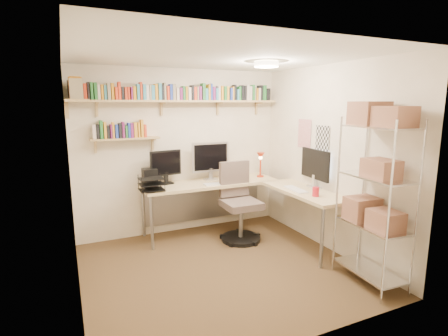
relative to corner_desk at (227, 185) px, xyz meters
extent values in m
plane|color=#42301C|center=(-0.50, -0.92, -0.80)|extent=(3.20, 3.20, 0.00)
cube|color=beige|center=(-0.50, 0.58, 0.45)|extent=(3.20, 0.04, 2.50)
cube|color=beige|center=(-2.10, -0.92, 0.45)|extent=(0.04, 3.00, 2.50)
cube|color=beige|center=(1.10, -0.92, 0.45)|extent=(0.04, 3.00, 2.50)
cube|color=beige|center=(-0.50, -2.42, 0.45)|extent=(3.20, 0.04, 2.50)
cube|color=white|center=(-0.50, -0.92, 1.70)|extent=(3.20, 3.00, 0.04)
cube|color=silver|center=(1.09, -0.37, 0.75)|extent=(0.01, 0.30, 0.42)
cube|color=silver|center=(1.09, -0.77, 0.70)|extent=(0.01, 0.28, 0.38)
cylinder|color=#FFEAC6|center=(0.20, -0.72, 1.66)|extent=(0.30, 0.30, 0.06)
cube|color=tan|center=(-0.50, 0.46, 1.22)|extent=(3.05, 0.25, 0.03)
cube|color=tan|center=(-1.98, 0.03, 1.22)|extent=(0.25, 1.00, 0.03)
cube|color=tan|center=(-1.35, 0.48, 0.70)|extent=(0.95, 0.20, 0.02)
cube|color=tan|center=(-1.70, 0.52, 1.15)|extent=(0.03, 0.20, 0.20)
cube|color=tan|center=(-0.80, 0.52, 1.15)|extent=(0.03, 0.20, 0.20)
cube|color=tan|center=(0.10, 0.52, 1.15)|extent=(0.03, 0.20, 0.20)
cube|color=tan|center=(0.80, 0.52, 1.15)|extent=(0.03, 0.20, 0.20)
cube|color=gray|center=(-1.96, 0.46, 1.35)|extent=(0.03, 0.13, 0.24)
cube|color=gold|center=(-1.92, 0.46, 1.33)|extent=(0.03, 0.15, 0.18)
cube|color=beige|center=(-1.89, 0.46, 1.35)|extent=(0.02, 0.12, 0.23)
cube|color=red|center=(-1.84, 0.46, 1.34)|extent=(0.04, 0.15, 0.21)
cube|color=black|center=(-1.80, 0.46, 1.35)|extent=(0.03, 0.11, 0.23)
cube|color=#277533|center=(-1.76, 0.46, 1.35)|extent=(0.03, 0.13, 0.23)
cube|color=#277533|center=(-1.71, 0.46, 1.35)|extent=(0.04, 0.12, 0.22)
cube|color=beige|center=(-1.67, 0.46, 1.33)|extent=(0.04, 0.12, 0.20)
cube|color=orange|center=(-1.63, 0.46, 1.34)|extent=(0.03, 0.14, 0.20)
cube|color=teal|center=(-1.59, 0.46, 1.33)|extent=(0.03, 0.12, 0.19)
cube|color=gray|center=(-1.54, 0.46, 1.35)|extent=(0.04, 0.15, 0.22)
cube|color=orange|center=(-1.49, 0.46, 1.35)|extent=(0.03, 0.12, 0.22)
cube|color=red|center=(-1.45, 0.46, 1.32)|extent=(0.04, 0.14, 0.17)
cube|color=red|center=(-1.41, 0.46, 1.36)|extent=(0.03, 0.12, 0.24)
cube|color=black|center=(-1.37, 0.46, 1.32)|extent=(0.04, 0.12, 0.17)
cube|color=red|center=(-1.32, 0.46, 1.32)|extent=(0.03, 0.11, 0.17)
cube|color=red|center=(-1.28, 0.46, 1.32)|extent=(0.02, 0.12, 0.17)
cube|color=#701E5F|center=(-1.25, 0.46, 1.32)|extent=(0.02, 0.15, 0.18)
cube|color=orange|center=(-1.21, 0.46, 1.33)|extent=(0.04, 0.12, 0.18)
cube|color=teal|center=(-1.16, 0.46, 1.34)|extent=(0.04, 0.13, 0.21)
cube|color=red|center=(-1.12, 0.46, 1.36)|extent=(0.03, 0.13, 0.24)
cube|color=teal|center=(-1.07, 0.46, 1.34)|extent=(0.04, 0.15, 0.21)
cube|color=beige|center=(-1.03, 0.46, 1.34)|extent=(0.04, 0.11, 0.21)
cube|color=gray|center=(-0.99, 0.46, 1.34)|extent=(0.02, 0.13, 0.21)
cube|color=teal|center=(-0.95, 0.46, 1.34)|extent=(0.04, 0.14, 0.20)
cube|color=orange|center=(-0.90, 0.46, 1.35)|extent=(0.04, 0.13, 0.22)
cube|color=teal|center=(-0.85, 0.46, 1.35)|extent=(0.04, 0.14, 0.23)
cube|color=black|center=(-0.81, 0.46, 1.34)|extent=(0.03, 0.14, 0.21)
cube|color=gray|center=(-0.78, 0.46, 1.36)|extent=(0.03, 0.14, 0.24)
cube|color=red|center=(-0.74, 0.46, 1.33)|extent=(0.03, 0.14, 0.20)
cube|color=#223DB2|center=(-0.69, 0.46, 1.35)|extent=(0.04, 0.12, 0.22)
cube|color=gray|center=(-0.64, 0.46, 1.35)|extent=(0.04, 0.11, 0.23)
cube|color=beige|center=(-0.59, 0.46, 1.32)|extent=(0.04, 0.13, 0.17)
cube|color=#701E5F|center=(-0.54, 0.46, 1.32)|extent=(0.04, 0.15, 0.18)
cube|color=#277533|center=(-0.50, 0.46, 1.34)|extent=(0.03, 0.14, 0.20)
cube|color=orange|center=(-0.46, 0.46, 1.33)|extent=(0.03, 0.14, 0.20)
cube|color=beige|center=(-0.41, 0.46, 1.33)|extent=(0.04, 0.14, 0.18)
cube|color=black|center=(-0.36, 0.46, 1.34)|extent=(0.03, 0.14, 0.22)
cube|color=red|center=(-0.32, 0.46, 1.33)|extent=(0.04, 0.12, 0.19)
cube|color=gray|center=(-0.28, 0.46, 1.34)|extent=(0.02, 0.13, 0.20)
cube|color=#701E5F|center=(-0.24, 0.46, 1.34)|extent=(0.04, 0.13, 0.20)
cube|color=#277533|center=(-0.19, 0.46, 1.36)|extent=(0.04, 0.13, 0.25)
cube|color=teal|center=(-0.14, 0.46, 1.32)|extent=(0.04, 0.12, 0.17)
cube|color=orange|center=(-0.10, 0.46, 1.35)|extent=(0.03, 0.12, 0.23)
cube|color=#223DB2|center=(-0.07, 0.46, 1.36)|extent=(0.03, 0.13, 0.24)
cube|color=#701E5F|center=(-0.03, 0.46, 1.34)|extent=(0.04, 0.14, 0.20)
cube|color=teal|center=(0.02, 0.46, 1.33)|extent=(0.04, 0.14, 0.18)
cube|color=beige|center=(0.07, 0.46, 1.34)|extent=(0.03, 0.11, 0.22)
cube|color=orange|center=(0.11, 0.46, 1.34)|extent=(0.03, 0.15, 0.21)
cube|color=#277533|center=(0.16, 0.46, 1.34)|extent=(0.04, 0.14, 0.21)
cube|color=gold|center=(0.21, 0.46, 1.34)|extent=(0.04, 0.11, 0.21)
cube|color=#223DB2|center=(0.26, 0.46, 1.33)|extent=(0.04, 0.14, 0.19)
cube|color=gold|center=(0.30, 0.46, 1.34)|extent=(0.02, 0.12, 0.21)
cube|color=black|center=(0.34, 0.46, 1.35)|extent=(0.03, 0.11, 0.24)
cube|color=teal|center=(0.38, 0.46, 1.32)|extent=(0.03, 0.15, 0.17)
cube|color=#277533|center=(0.42, 0.46, 1.34)|extent=(0.04, 0.13, 0.21)
cube|color=black|center=(0.46, 0.46, 1.35)|extent=(0.03, 0.12, 0.23)
cube|color=black|center=(0.51, 0.46, 1.35)|extent=(0.04, 0.12, 0.22)
cube|color=beige|center=(0.55, 0.46, 1.36)|extent=(0.04, 0.14, 0.24)
cube|color=beige|center=(0.61, 0.46, 1.35)|extent=(0.04, 0.12, 0.22)
cube|color=#277533|center=(0.66, 0.46, 1.36)|extent=(0.04, 0.13, 0.24)
cube|color=gray|center=(0.69, 0.46, 1.34)|extent=(0.02, 0.12, 0.21)
cube|color=orange|center=(0.73, 0.46, 1.33)|extent=(0.03, 0.14, 0.19)
cube|color=beige|center=(0.76, 0.46, 1.33)|extent=(0.03, 0.15, 0.19)
cube|color=black|center=(0.80, 0.46, 1.36)|extent=(0.03, 0.15, 0.24)
cube|color=#277533|center=(0.84, 0.46, 1.35)|extent=(0.02, 0.13, 0.23)
cube|color=#277533|center=(0.88, 0.46, 1.36)|extent=(0.04, 0.12, 0.24)
cube|color=black|center=(0.92, 0.46, 1.32)|extent=(0.03, 0.13, 0.17)
cube|color=black|center=(0.96, 0.46, 1.33)|extent=(0.03, 0.11, 0.19)
cube|color=gray|center=(-1.98, -0.40, 1.35)|extent=(0.14, 0.04, 0.22)
cube|color=orange|center=(-1.98, -0.35, 1.32)|extent=(0.12, 0.03, 0.17)
cube|color=#701E5F|center=(-1.98, -0.31, 1.34)|extent=(0.14, 0.04, 0.20)
cube|color=orange|center=(-1.98, -0.27, 1.36)|extent=(0.11, 0.02, 0.25)
cube|color=orange|center=(-1.98, -0.23, 1.36)|extent=(0.14, 0.03, 0.24)
cube|color=gray|center=(-1.98, -0.19, 1.34)|extent=(0.11, 0.02, 0.21)
cube|color=red|center=(-1.98, -0.16, 1.36)|extent=(0.12, 0.03, 0.24)
cube|color=#223DB2|center=(-1.98, -0.12, 1.34)|extent=(0.12, 0.02, 0.20)
cube|color=orange|center=(-1.98, -0.09, 1.33)|extent=(0.12, 0.03, 0.20)
cube|color=#701E5F|center=(-1.98, -0.06, 1.36)|extent=(0.13, 0.03, 0.25)
cube|color=black|center=(-1.98, -0.02, 1.34)|extent=(0.15, 0.03, 0.20)
cube|color=gold|center=(-1.98, 0.01, 1.34)|extent=(0.14, 0.02, 0.21)
cube|color=red|center=(-1.98, 0.06, 1.33)|extent=(0.14, 0.04, 0.18)
cube|color=orange|center=(-1.98, 0.11, 1.36)|extent=(0.11, 0.03, 0.25)
cube|color=gray|center=(-1.98, 0.14, 1.35)|extent=(0.15, 0.03, 0.23)
cube|color=red|center=(-1.98, 0.18, 1.33)|extent=(0.14, 0.03, 0.19)
cube|color=#223DB2|center=(-1.98, 0.22, 1.35)|extent=(0.12, 0.03, 0.23)
cube|color=red|center=(-1.98, 0.26, 1.34)|extent=(0.12, 0.03, 0.20)
cube|color=gold|center=(-1.98, 0.29, 1.32)|extent=(0.12, 0.04, 0.17)
cube|color=black|center=(-1.98, 0.34, 1.36)|extent=(0.15, 0.04, 0.24)
cube|color=black|center=(-1.98, 0.39, 1.35)|extent=(0.12, 0.03, 0.23)
cube|color=#277533|center=(-1.98, 0.44, 1.35)|extent=(0.13, 0.04, 0.23)
cube|color=beige|center=(-1.76, 0.48, 0.81)|extent=(0.04, 0.12, 0.20)
cube|color=black|center=(-1.71, 0.48, 0.81)|extent=(0.04, 0.12, 0.19)
cube|color=#277533|center=(-1.67, 0.48, 0.84)|extent=(0.04, 0.15, 0.25)
cube|color=gold|center=(-1.62, 0.48, 0.83)|extent=(0.03, 0.15, 0.23)
cube|color=black|center=(-1.58, 0.48, 0.80)|extent=(0.03, 0.14, 0.17)
cube|color=#701E5F|center=(-1.54, 0.48, 0.81)|extent=(0.02, 0.15, 0.19)
cube|color=gold|center=(-1.51, 0.48, 0.82)|extent=(0.03, 0.11, 0.22)
cube|color=#223DB2|center=(-1.47, 0.48, 0.81)|extent=(0.04, 0.12, 0.19)
cube|color=black|center=(-1.42, 0.48, 0.82)|extent=(0.04, 0.12, 0.20)
cube|color=#701E5F|center=(-1.38, 0.48, 0.82)|extent=(0.03, 0.14, 0.22)
cube|color=#277533|center=(-1.34, 0.48, 0.80)|extent=(0.03, 0.12, 0.17)
cube|color=#223DB2|center=(-1.30, 0.48, 0.82)|extent=(0.03, 0.14, 0.21)
cube|color=#701E5F|center=(-1.26, 0.48, 0.82)|extent=(0.04, 0.14, 0.20)
cube|color=gold|center=(-1.21, 0.48, 0.82)|extent=(0.04, 0.12, 0.21)
cube|color=gold|center=(-1.16, 0.48, 0.82)|extent=(0.02, 0.13, 0.21)
cube|color=gold|center=(-1.12, 0.48, 0.84)|extent=(0.03, 0.13, 0.25)
cube|color=red|center=(-1.08, 0.48, 0.80)|extent=(0.03, 0.14, 0.18)
cube|color=beige|center=(-0.15, 0.26, -0.01)|extent=(2.08, 0.66, 0.04)
cube|color=beige|center=(0.89, -0.75, -0.01)|extent=(0.66, 1.42, 0.04)
cylinder|color=gray|center=(-1.14, -0.01, -0.42)|extent=(0.04, 0.04, 0.77)
cylinder|color=gray|center=(-1.14, 0.54, -0.42)|extent=(0.04, 0.04, 0.77)
cylinder|color=gray|center=(1.16, 0.54, -0.42)|extent=(0.04, 0.04, 0.77)
cylinder|color=gray|center=(0.61, -1.41, -0.42)|extent=(0.04, 0.04, 0.77)
cylinder|color=gray|center=(1.16, -1.41, -0.42)|extent=(0.04, 0.04, 0.77)
cube|color=gray|center=(-0.15, 0.55, -0.36)|extent=(1.97, 0.02, 0.60)
cube|color=silver|center=(-0.10, 0.39, 0.37)|extent=(0.60, 0.03, 0.46)
cube|color=black|center=(-0.10, 0.37, 0.37)|extent=(0.54, 0.00, 0.40)
cube|color=black|center=(-0.81, 0.39, 0.33)|extent=(0.48, 0.03, 0.37)
cube|color=black|center=(1.04, -0.70, 0.35)|extent=(0.03, 0.63, 0.42)
cube|color=white|center=(1.02, -0.70, 0.35)|extent=(0.00, 0.57, 0.36)
cube|color=white|center=(-0.10, 0.07, 0.02)|extent=(0.46, 0.14, 0.02)
cube|color=white|center=(0.72, -0.70, 0.02)|extent=(0.14, 0.44, 0.02)
cylinder|color=red|center=(0.72, 0.26, 0.02)|extent=(0.11, 0.11, 0.02)
cylinder|color=red|center=(0.72, 0.26, 0.19)|extent=(0.03, 0.03, 0.31)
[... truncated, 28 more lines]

